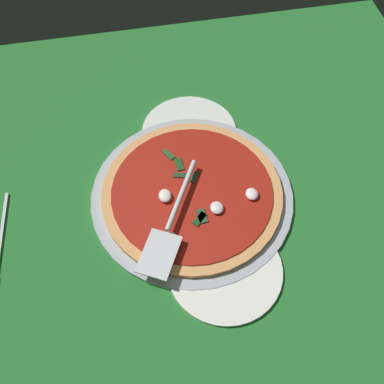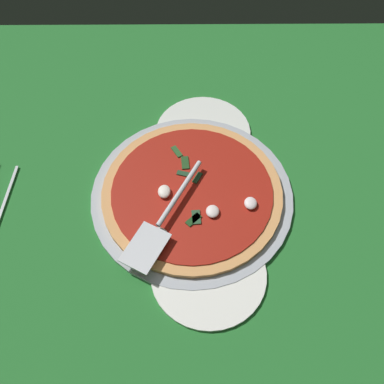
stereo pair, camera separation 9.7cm
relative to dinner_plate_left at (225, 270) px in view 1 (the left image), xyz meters
The scene contains 7 objects.
ground_plane 16.00cm from the dinner_plate_left, ahead, with size 114.61×114.61×0.80cm, color #246D2B.
checker_pattern 15.97cm from the dinner_plate_left, ahead, with size 114.61×114.61×0.10cm.
pizza_pan 17.63cm from the dinner_plate_left, ahead, with size 41.60×41.60×1.14cm, color #ABB1BC.
dinner_plate_left is the anchor object (origin of this frame).
dinner_plate_right 34.54cm from the dinner_plate_left, ahead, with size 21.42×21.42×1.00cm, color white.
pizza 17.58cm from the dinner_plate_left, ahead, with size 37.06×37.06×2.75cm.
pizza_server 13.45cm from the dinner_plate_left, 41.74° to the left, with size 24.86×15.71×1.00cm.
Camera 1 is at (-50.98, 15.47, 83.78)cm, focal length 44.76 mm.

